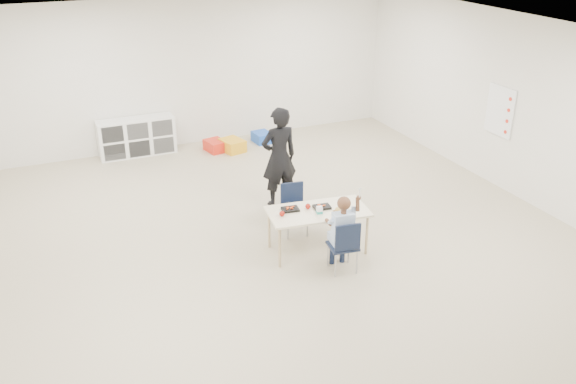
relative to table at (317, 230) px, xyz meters
name	(u,v)px	position (x,y,z in m)	size (l,w,h in m)	color
room	(288,150)	(-0.31, 0.28, 1.10)	(9.00, 9.02, 2.80)	#BBAF8F
table	(317,230)	(0.00, 0.00, 0.00)	(1.38, 0.82, 0.60)	#F1E1C1
chair_near	(343,245)	(0.08, -0.56, 0.06)	(0.35, 0.33, 0.72)	#111A33
chair_far	(295,210)	(-0.08, 0.56, 0.06)	(0.35, 0.33, 0.72)	#111A33
child	(343,230)	(0.08, -0.56, 0.26)	(0.48, 0.48, 1.14)	#BCDCFF
lunch_tray_near	(322,207)	(0.08, 0.04, 0.31)	(0.22, 0.16, 0.03)	black
lunch_tray_far	(290,209)	(-0.33, 0.15, 0.31)	(0.22, 0.16, 0.03)	black
milk_carton	(319,210)	(-0.03, -0.09, 0.35)	(0.07, 0.07, 0.10)	white
bread_roll	(338,210)	(0.23, -0.15, 0.33)	(0.09, 0.09, 0.07)	tan
apple_near	(308,206)	(-0.10, 0.10, 0.33)	(0.07, 0.07, 0.07)	#A1190E
apple_far	(282,214)	(-0.50, 0.04, 0.33)	(0.07, 0.07, 0.07)	#A1190E
cubby_shelf	(137,137)	(-1.51, 4.56, 0.05)	(1.40, 0.40, 0.70)	white
rules_poster	(500,111)	(3.67, 0.88, 0.95)	(0.02, 0.60, 0.80)	white
adult	(279,157)	(0.09, 1.53, 0.48)	(0.57, 0.37, 1.57)	black
bin_red	(216,146)	(-0.12, 4.16, -0.20)	(0.33, 0.43, 0.21)	red
bin_yellow	(232,145)	(0.17, 4.03, -0.19)	(0.36, 0.46, 0.23)	gold
bin_blue	(262,137)	(0.87, 4.26, -0.20)	(0.32, 0.41, 0.20)	blue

